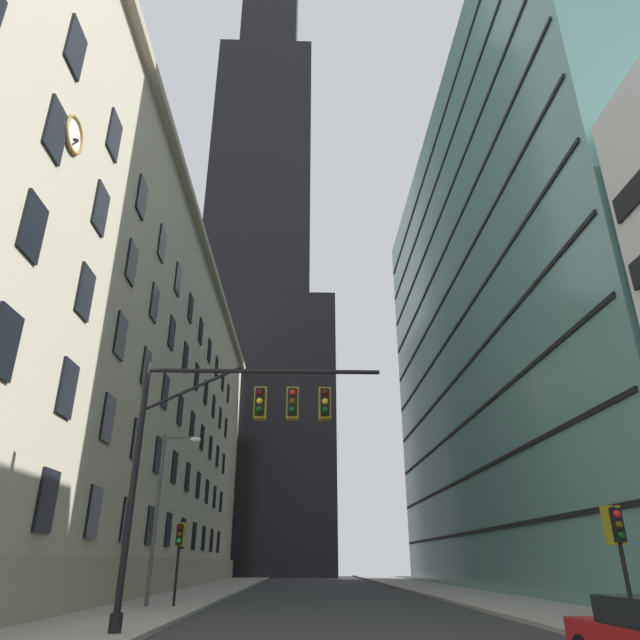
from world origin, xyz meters
TOP-DOWN VIEW (x-y plane):
  - station_building at (-18.71, 29.88)m, footprint 16.09×71.77m
  - dark_skyscraper at (-10.37, 79.02)m, footprint 26.71×26.71m
  - glass_office_midrise at (20.49, 32.08)m, footprint 19.09×51.72m
  - traffic_signal_mast at (-3.54, 4.35)m, footprint 7.85×0.63m
  - traffic_light_near_right at (7.09, 2.98)m, footprint 0.40×0.63m
  - traffic_light_far_left at (-7.39, 14.79)m, footprint 0.40×0.63m
  - street_lamppost at (-8.30, 14.49)m, footprint 1.89×0.32m

SIDE VIEW (x-z plane):
  - traffic_light_near_right at x=7.09m, z-range 1.10..4.38m
  - traffic_light_far_left at x=-7.39m, z-range 1.19..4.71m
  - street_lamppost at x=-8.30m, z-range 0.83..8.46m
  - traffic_signal_mast at x=-3.54m, z-range 2.01..9.88m
  - station_building at x=-18.71m, z-range -0.02..28.83m
  - glass_office_midrise at x=20.49m, z-range 0.00..43.98m
  - dark_skyscraper at x=-10.37m, z-range -40.00..157.03m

